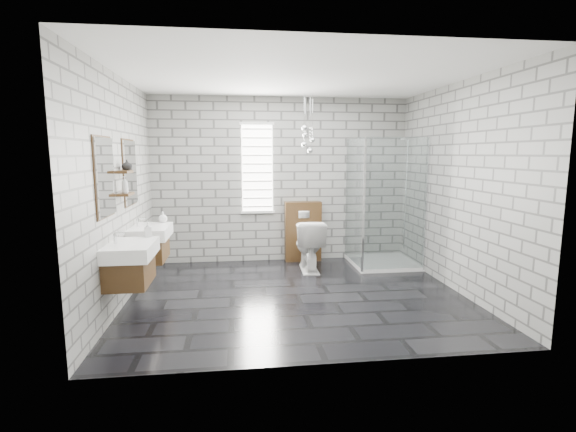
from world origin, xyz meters
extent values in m
cube|color=black|center=(0.00, 0.00, -0.01)|extent=(4.20, 3.60, 0.02)
cube|color=white|center=(0.00, 0.00, 2.71)|extent=(4.20, 3.60, 0.02)
cube|color=#969792|center=(0.00, 1.81, 1.35)|extent=(4.20, 0.02, 2.70)
cube|color=#969792|center=(0.00, -1.81, 1.35)|extent=(4.20, 0.02, 2.70)
cube|color=#969792|center=(-2.11, 0.00, 1.35)|extent=(0.02, 3.60, 2.70)
cube|color=#969792|center=(2.11, 0.00, 1.35)|extent=(0.02, 3.60, 2.70)
cube|color=#482E16|center=(-1.89, -0.60, 0.55)|extent=(0.42, 0.62, 0.30)
cube|color=silver|center=(-1.69, -0.60, 0.58)|extent=(0.02, 0.35, 0.01)
cube|color=white|center=(-1.87, -0.60, 0.77)|extent=(0.47, 0.70, 0.15)
cylinder|color=silver|center=(-2.02, -0.60, 0.91)|extent=(0.04, 0.04, 0.12)
cylinder|color=silver|center=(-1.97, -0.60, 0.96)|extent=(0.10, 0.02, 0.02)
cube|color=white|center=(-2.08, -0.60, 1.55)|extent=(0.03, 0.55, 0.80)
cube|color=#482E16|center=(-2.09, -0.60, 1.55)|extent=(0.01, 0.59, 0.84)
cube|color=#482E16|center=(-1.89, 0.44, 0.55)|extent=(0.42, 0.62, 0.30)
cube|color=silver|center=(-1.69, 0.44, 0.58)|extent=(0.02, 0.35, 0.01)
cube|color=white|center=(-1.87, 0.44, 0.77)|extent=(0.47, 0.70, 0.15)
cylinder|color=silver|center=(-2.02, 0.44, 0.91)|extent=(0.04, 0.04, 0.12)
cylinder|color=silver|center=(-1.97, 0.44, 0.96)|extent=(0.10, 0.02, 0.02)
cube|color=white|center=(-2.08, 0.44, 1.55)|extent=(0.03, 0.55, 0.80)
cube|color=#482E16|center=(-2.09, 0.44, 1.55)|extent=(0.01, 0.59, 0.84)
cube|color=#482E16|center=(-2.03, -0.05, 1.32)|extent=(0.14, 0.30, 0.03)
cube|color=#482E16|center=(-2.03, -0.05, 1.58)|extent=(0.14, 0.30, 0.03)
cube|color=white|center=(-0.40, 1.79, 1.55)|extent=(0.50, 0.02, 1.40)
cube|color=white|center=(-0.40, 1.77, 2.27)|extent=(0.56, 0.04, 0.04)
cube|color=white|center=(-0.40, 1.77, 0.83)|extent=(0.56, 0.04, 0.04)
cube|color=white|center=(-0.40, 1.77, 0.92)|extent=(0.48, 0.01, 0.02)
cube|color=white|center=(-0.40, 1.77, 1.06)|extent=(0.48, 0.01, 0.02)
cube|color=white|center=(-0.40, 1.77, 1.20)|extent=(0.48, 0.01, 0.02)
cube|color=white|center=(-0.40, 1.77, 1.34)|extent=(0.48, 0.01, 0.02)
cube|color=white|center=(-0.40, 1.77, 1.48)|extent=(0.48, 0.01, 0.02)
cube|color=white|center=(-0.40, 1.77, 1.62)|extent=(0.48, 0.01, 0.02)
cube|color=white|center=(-0.40, 1.77, 1.76)|extent=(0.48, 0.01, 0.02)
cube|color=white|center=(-0.40, 1.77, 1.90)|extent=(0.48, 0.01, 0.02)
cube|color=white|center=(-0.40, 1.77, 2.04)|extent=(0.48, 0.01, 0.03)
cube|color=white|center=(-0.40, 1.77, 2.18)|extent=(0.48, 0.01, 0.03)
cube|color=#482E16|center=(0.35, 1.70, 0.50)|extent=(0.60, 0.20, 1.00)
cube|color=silver|center=(0.35, 1.60, 0.80)|extent=(0.18, 0.01, 0.12)
cube|color=white|center=(1.60, 1.30, 0.03)|extent=(1.00, 1.00, 0.06)
cube|color=silver|center=(1.60, 0.81, 1.03)|extent=(1.00, 0.01, 2.00)
cube|color=silver|center=(1.11, 1.30, 1.03)|extent=(0.01, 1.00, 2.00)
cube|color=silver|center=(1.11, 0.81, 1.03)|extent=(0.03, 0.03, 2.00)
cube|color=silver|center=(2.08, 0.81, 1.03)|extent=(0.03, 0.03, 2.00)
cylinder|color=silver|center=(2.04, 1.50, 1.10)|extent=(0.02, 0.02, 1.80)
cylinder|color=silver|center=(1.96, 1.50, 2.02)|extent=(0.14, 0.14, 0.02)
sphere|color=silver|center=(0.30, 1.30, 2.18)|extent=(0.09, 0.09, 0.09)
cylinder|color=silver|center=(0.30, 1.30, 2.46)|extent=(0.01, 0.01, 0.48)
sphere|color=silver|center=(0.40, 1.35, 1.83)|extent=(0.09, 0.09, 0.09)
cylinder|color=silver|center=(0.40, 1.35, 2.29)|extent=(0.01, 0.01, 0.82)
sphere|color=silver|center=(0.33, 1.43, 2.08)|extent=(0.09, 0.09, 0.09)
cylinder|color=silver|center=(0.33, 1.43, 2.41)|extent=(0.01, 0.01, 0.58)
sphere|color=silver|center=(0.31, 1.40, 1.93)|extent=(0.09, 0.09, 0.09)
cylinder|color=silver|center=(0.31, 1.40, 2.34)|extent=(0.01, 0.01, 0.72)
sphere|color=silver|center=(0.45, 1.43, 2.00)|extent=(0.09, 0.09, 0.09)
cylinder|color=silver|center=(0.45, 1.43, 2.37)|extent=(0.01, 0.01, 0.66)
imported|color=white|center=(0.35, 1.12, 0.40)|extent=(0.47, 0.79, 0.79)
imported|color=#B2B2B2|center=(-1.75, -0.26, 0.94)|extent=(0.09, 0.09, 0.17)
imported|color=#B2B2B2|center=(-1.76, 0.76, 0.92)|extent=(0.12, 0.12, 0.15)
imported|color=#B2B2B2|center=(-2.02, -0.10, 1.43)|extent=(0.09, 0.09, 0.20)
imported|color=#B2B2B2|center=(-2.02, 0.05, 1.66)|extent=(0.14, 0.14, 0.12)
camera|label=1|loc=(-0.74, -5.08, 1.79)|focal=26.00mm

